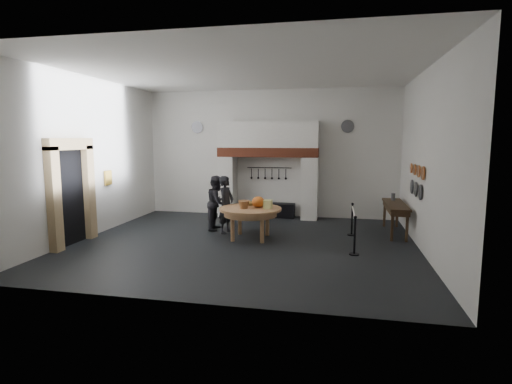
% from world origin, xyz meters
% --- Properties ---
extents(floor, '(9.00, 8.00, 0.02)m').
position_xyz_m(floor, '(0.00, 0.00, 0.00)').
color(floor, black).
rests_on(floor, ground).
extents(ceiling, '(9.00, 8.00, 0.02)m').
position_xyz_m(ceiling, '(0.00, 0.00, 4.50)').
color(ceiling, silver).
rests_on(ceiling, wall_back).
extents(wall_back, '(9.00, 0.02, 4.50)m').
position_xyz_m(wall_back, '(0.00, 4.00, 2.25)').
color(wall_back, silver).
rests_on(wall_back, floor).
extents(wall_front, '(9.00, 0.02, 4.50)m').
position_xyz_m(wall_front, '(0.00, -4.00, 2.25)').
color(wall_front, silver).
rests_on(wall_front, floor).
extents(wall_left, '(0.02, 8.00, 4.50)m').
position_xyz_m(wall_left, '(-4.50, 0.00, 2.25)').
color(wall_left, silver).
rests_on(wall_left, floor).
extents(wall_right, '(0.02, 8.00, 4.50)m').
position_xyz_m(wall_right, '(4.50, 0.00, 2.25)').
color(wall_right, silver).
rests_on(wall_right, floor).
extents(chimney_pier_left, '(0.55, 0.70, 2.15)m').
position_xyz_m(chimney_pier_left, '(-1.48, 3.65, 1.07)').
color(chimney_pier_left, silver).
rests_on(chimney_pier_left, floor).
extents(chimney_pier_right, '(0.55, 0.70, 2.15)m').
position_xyz_m(chimney_pier_right, '(1.48, 3.65, 1.07)').
color(chimney_pier_right, silver).
rests_on(chimney_pier_right, floor).
extents(hearth_brick_band, '(3.50, 0.72, 0.32)m').
position_xyz_m(hearth_brick_band, '(0.00, 3.65, 2.31)').
color(hearth_brick_band, '#9E442B').
rests_on(hearth_brick_band, chimney_pier_left).
extents(chimney_hood, '(3.50, 0.70, 0.90)m').
position_xyz_m(chimney_hood, '(0.00, 3.65, 2.92)').
color(chimney_hood, silver).
rests_on(chimney_hood, hearth_brick_band).
extents(iron_range, '(1.90, 0.45, 0.50)m').
position_xyz_m(iron_range, '(0.00, 3.72, 0.25)').
color(iron_range, black).
rests_on(iron_range, floor).
extents(utensil_rail, '(1.60, 0.02, 0.02)m').
position_xyz_m(utensil_rail, '(0.00, 3.92, 1.75)').
color(utensil_rail, black).
rests_on(utensil_rail, wall_back).
extents(door_recess, '(0.04, 1.10, 2.50)m').
position_xyz_m(door_recess, '(-4.47, -1.00, 1.25)').
color(door_recess, black).
rests_on(door_recess, floor).
extents(door_jamb_near, '(0.22, 0.30, 2.60)m').
position_xyz_m(door_jamb_near, '(-4.38, -1.70, 1.30)').
color(door_jamb_near, tan).
rests_on(door_jamb_near, floor).
extents(door_jamb_far, '(0.22, 0.30, 2.60)m').
position_xyz_m(door_jamb_far, '(-4.38, -0.30, 1.30)').
color(door_jamb_far, tan).
rests_on(door_jamb_far, floor).
extents(door_lintel, '(0.22, 1.70, 0.30)m').
position_xyz_m(door_lintel, '(-4.38, -1.00, 2.65)').
color(door_lintel, tan).
rests_on(door_lintel, door_jamb_near).
extents(wall_plaque, '(0.05, 0.34, 0.44)m').
position_xyz_m(wall_plaque, '(-4.45, 0.80, 1.60)').
color(wall_plaque, gold).
rests_on(wall_plaque, wall_left).
extents(work_table, '(2.14, 2.14, 0.07)m').
position_xyz_m(work_table, '(0.05, 0.54, 0.84)').
color(work_table, tan).
rests_on(work_table, floor).
extents(pumpkin, '(0.36, 0.36, 0.31)m').
position_xyz_m(pumpkin, '(0.25, 0.64, 1.03)').
color(pumpkin, orange).
rests_on(pumpkin, work_table).
extents(cheese_block_big, '(0.22, 0.22, 0.24)m').
position_xyz_m(cheese_block_big, '(0.55, 0.49, 0.99)').
color(cheese_block_big, '#EBEA8C').
rests_on(cheese_block_big, work_table).
extents(cheese_block_small, '(0.18, 0.18, 0.20)m').
position_xyz_m(cheese_block_small, '(0.53, 0.79, 0.97)').
color(cheese_block_small, '#E5CC89').
rests_on(cheese_block_small, work_table).
extents(wicker_basket, '(0.40, 0.40, 0.22)m').
position_xyz_m(wicker_basket, '(-0.10, 0.39, 0.98)').
color(wicker_basket, brown).
rests_on(wicker_basket, work_table).
extents(bread_loaf, '(0.31, 0.18, 0.13)m').
position_xyz_m(bread_loaf, '(-0.05, 0.89, 0.94)').
color(bread_loaf, olive).
rests_on(bread_loaf, work_table).
extents(visitor_near, '(0.54, 0.70, 1.70)m').
position_xyz_m(visitor_near, '(-0.79, 1.04, 0.85)').
color(visitor_near, black).
rests_on(visitor_near, floor).
extents(visitor_far, '(0.65, 0.82, 1.67)m').
position_xyz_m(visitor_far, '(-1.19, 1.44, 0.83)').
color(visitor_far, black).
rests_on(visitor_far, floor).
extents(side_table, '(0.55, 2.20, 0.06)m').
position_xyz_m(side_table, '(4.10, 1.97, 0.87)').
color(side_table, '#3A2715').
rests_on(side_table, floor).
extents(pewter_jug, '(0.12, 0.12, 0.22)m').
position_xyz_m(pewter_jug, '(4.10, 2.57, 1.01)').
color(pewter_jug, '#4D4C51').
rests_on(pewter_jug, side_table).
extents(copper_pan_a, '(0.03, 0.34, 0.34)m').
position_xyz_m(copper_pan_a, '(4.46, 0.20, 1.95)').
color(copper_pan_a, '#C6662D').
rests_on(copper_pan_a, wall_right).
extents(copper_pan_b, '(0.03, 0.32, 0.32)m').
position_xyz_m(copper_pan_b, '(4.46, 0.75, 1.95)').
color(copper_pan_b, '#C6662D').
rests_on(copper_pan_b, wall_right).
extents(copper_pan_c, '(0.03, 0.30, 0.30)m').
position_xyz_m(copper_pan_c, '(4.46, 1.30, 1.95)').
color(copper_pan_c, '#C6662D').
rests_on(copper_pan_c, wall_right).
extents(copper_pan_d, '(0.03, 0.28, 0.28)m').
position_xyz_m(copper_pan_d, '(4.46, 1.85, 1.95)').
color(copper_pan_d, '#C6662D').
rests_on(copper_pan_d, wall_right).
extents(pewter_plate_left, '(0.03, 0.40, 0.40)m').
position_xyz_m(pewter_plate_left, '(4.46, 0.40, 1.45)').
color(pewter_plate_left, '#4C4C51').
rests_on(pewter_plate_left, wall_right).
extents(pewter_plate_mid, '(0.03, 0.40, 0.40)m').
position_xyz_m(pewter_plate_mid, '(4.46, 1.00, 1.45)').
color(pewter_plate_mid, '#4C4C51').
rests_on(pewter_plate_mid, wall_right).
extents(pewter_plate_right, '(0.03, 0.40, 0.40)m').
position_xyz_m(pewter_plate_right, '(4.46, 1.60, 1.45)').
color(pewter_plate_right, '#4C4C51').
rests_on(pewter_plate_right, wall_right).
extents(pewter_plate_back_left, '(0.44, 0.03, 0.44)m').
position_xyz_m(pewter_plate_back_left, '(-2.70, 3.96, 3.20)').
color(pewter_plate_back_left, '#4C4C51').
rests_on(pewter_plate_back_left, wall_back).
extents(pewter_plate_back_right, '(0.44, 0.03, 0.44)m').
position_xyz_m(pewter_plate_back_right, '(2.70, 3.96, 3.20)').
color(pewter_plate_back_right, '#4C4C51').
rests_on(pewter_plate_back_right, wall_back).
extents(barrier_post_near, '(0.05, 0.05, 0.90)m').
position_xyz_m(barrier_post_near, '(2.85, -0.51, 0.45)').
color(barrier_post_near, black).
rests_on(barrier_post_near, floor).
extents(barrier_post_far, '(0.05, 0.05, 0.90)m').
position_xyz_m(barrier_post_far, '(2.85, 1.49, 0.45)').
color(barrier_post_far, black).
rests_on(barrier_post_far, floor).
extents(barrier_rope, '(0.04, 2.00, 0.04)m').
position_xyz_m(barrier_rope, '(2.85, 0.49, 0.85)').
color(barrier_rope, white).
rests_on(barrier_rope, barrier_post_near).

